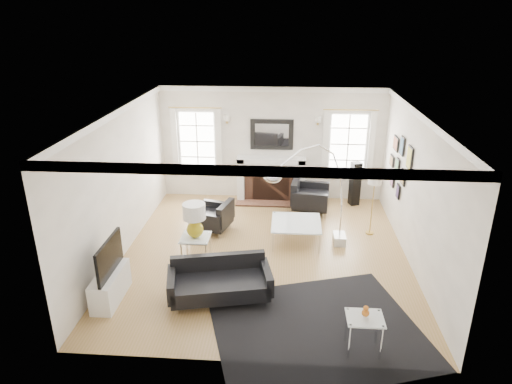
# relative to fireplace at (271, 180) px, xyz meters

# --- Properties ---
(floor) EXTENTS (6.00, 6.00, 0.00)m
(floor) POSITION_rel_fireplace_xyz_m (0.00, -2.79, -0.54)
(floor) COLOR olive
(floor) RESTS_ON ground
(back_wall) EXTENTS (5.50, 0.04, 2.80)m
(back_wall) POSITION_rel_fireplace_xyz_m (0.00, 0.21, 0.86)
(back_wall) COLOR white
(back_wall) RESTS_ON floor
(front_wall) EXTENTS (5.50, 0.04, 2.80)m
(front_wall) POSITION_rel_fireplace_xyz_m (0.00, -5.79, 0.86)
(front_wall) COLOR white
(front_wall) RESTS_ON floor
(left_wall) EXTENTS (0.04, 6.00, 2.80)m
(left_wall) POSITION_rel_fireplace_xyz_m (-2.75, -2.79, 0.86)
(left_wall) COLOR white
(left_wall) RESTS_ON floor
(right_wall) EXTENTS (0.04, 6.00, 2.80)m
(right_wall) POSITION_rel_fireplace_xyz_m (2.75, -2.79, 0.86)
(right_wall) COLOR white
(right_wall) RESTS_ON floor
(ceiling) EXTENTS (5.50, 6.00, 0.02)m
(ceiling) POSITION_rel_fireplace_xyz_m (0.00, -2.79, 2.26)
(ceiling) COLOR white
(ceiling) RESTS_ON back_wall
(crown_molding) EXTENTS (5.50, 6.00, 0.12)m
(crown_molding) POSITION_rel_fireplace_xyz_m (0.00, -2.79, 2.20)
(crown_molding) COLOR white
(crown_molding) RESTS_ON back_wall
(fireplace) EXTENTS (1.70, 0.69, 1.11)m
(fireplace) POSITION_rel_fireplace_xyz_m (0.00, 0.00, 0.00)
(fireplace) COLOR white
(fireplace) RESTS_ON floor
(mantel_mirror) EXTENTS (1.05, 0.07, 0.75)m
(mantel_mirror) POSITION_rel_fireplace_xyz_m (0.00, 0.16, 1.11)
(mantel_mirror) COLOR black
(mantel_mirror) RESTS_ON back_wall
(window_left) EXTENTS (1.24, 0.15, 1.62)m
(window_left) POSITION_rel_fireplace_xyz_m (-1.85, 0.16, 0.92)
(window_left) COLOR white
(window_left) RESTS_ON back_wall
(window_right) EXTENTS (1.24, 0.15, 1.62)m
(window_right) POSITION_rel_fireplace_xyz_m (1.85, 0.16, 0.92)
(window_right) COLOR white
(window_right) RESTS_ON back_wall
(gallery_wall) EXTENTS (0.04, 1.73, 1.29)m
(gallery_wall) POSITION_rel_fireplace_xyz_m (2.72, -1.50, 0.99)
(gallery_wall) COLOR black
(gallery_wall) RESTS_ON right_wall
(tv_unit) EXTENTS (0.35, 1.00, 1.09)m
(tv_unit) POSITION_rel_fireplace_xyz_m (-2.44, -4.49, -0.21)
(tv_unit) COLOR white
(tv_unit) RESTS_ON floor
(area_rug) EXTENTS (3.61, 3.28, 0.01)m
(area_rug) POSITION_rel_fireplace_xyz_m (0.90, -5.03, -0.54)
(area_rug) COLOR black
(area_rug) RESTS_ON floor
(sofa) EXTENTS (1.80, 1.11, 0.55)m
(sofa) POSITION_rel_fireplace_xyz_m (-0.67, -4.30, -0.24)
(sofa) COLOR black
(sofa) RESTS_ON floor
(armchair_left) EXTENTS (0.92, 0.99, 0.56)m
(armchair_left) POSITION_rel_fireplace_xyz_m (-1.14, -1.83, -0.23)
(armchair_left) COLOR black
(armchair_left) RESTS_ON floor
(armchair_right) EXTENTS (0.95, 1.03, 0.63)m
(armchair_right) POSITION_rel_fireplace_xyz_m (0.91, -0.63, -0.19)
(armchair_right) COLOR black
(armchair_right) RESTS_ON floor
(coffee_table) EXTENTS (1.00, 1.00, 0.44)m
(coffee_table) POSITION_rel_fireplace_xyz_m (0.61, -2.24, -0.13)
(coffee_table) COLOR silver
(coffee_table) RESTS_ON floor
(side_table_left) EXTENTS (0.53, 0.53, 0.58)m
(side_table_left) POSITION_rel_fireplace_xyz_m (-1.26, -3.29, -0.07)
(side_table_left) COLOR silver
(side_table_left) RESTS_ON floor
(nesting_table) EXTENTS (0.51, 0.43, 0.56)m
(nesting_table) POSITION_rel_fireplace_xyz_m (1.51, -5.44, -0.10)
(nesting_table) COLOR silver
(nesting_table) RESTS_ON floor
(gourd_lamp) EXTENTS (0.41, 0.41, 0.66)m
(gourd_lamp) POSITION_rel_fireplace_xyz_m (-1.26, -3.29, 0.42)
(gourd_lamp) COLOR gold
(gourd_lamp) RESTS_ON side_table_left
(orange_vase) EXTENTS (0.11, 0.11, 0.17)m
(orange_vase) POSITION_rel_fireplace_xyz_m (1.51, -5.44, 0.11)
(orange_vase) COLOR #B95F17
(orange_vase) RESTS_ON nesting_table
(arc_floor_lamp) EXTENTS (1.63, 1.51, 2.31)m
(arc_floor_lamp) POSITION_rel_fireplace_xyz_m (0.83, -2.81, 0.71)
(arc_floor_lamp) COLOR silver
(arc_floor_lamp) RESTS_ON floor
(stick_floor_lamp) EXTENTS (0.28, 0.28, 1.36)m
(stick_floor_lamp) POSITION_rel_fireplace_xyz_m (2.20, -1.74, 0.64)
(stick_floor_lamp) COLOR #B6923F
(stick_floor_lamp) RESTS_ON floor
(speaker_tower) EXTENTS (0.28, 0.28, 1.08)m
(speaker_tower) POSITION_rel_fireplace_xyz_m (2.05, -0.14, -0.00)
(speaker_tower) COLOR black
(speaker_tower) RESTS_ON floor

